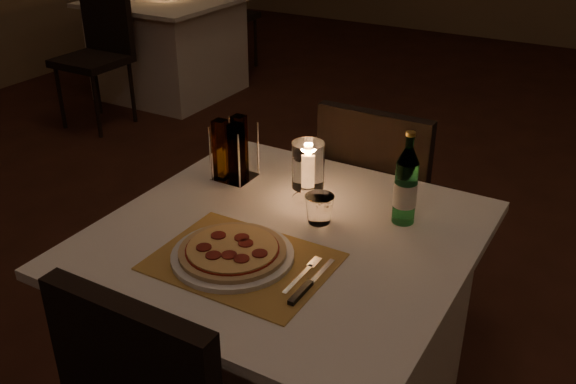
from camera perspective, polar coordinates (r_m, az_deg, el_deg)
The scene contains 15 objects.
floor at distance 2.58m, azimuth 10.29°, elevation -13.49°, with size 8.00×10.00×0.02m, color #401E14.
main_table at distance 2.00m, azimuth -0.29°, elevation -12.69°, with size 1.00×1.00×0.74m.
chair_far at distance 2.44m, azimuth 8.20°, elevation 0.00°, with size 0.42×0.42×0.90m.
placemat at distance 1.67m, azimuth -4.07°, elevation -6.19°, with size 0.45×0.34×0.00m, color gold.
plate at distance 1.68m, azimuth -4.94°, elevation -5.64°, with size 0.32×0.32×0.01m, color white.
pizza at distance 1.67m, azimuth -4.96°, elevation -5.18°, with size 0.28×0.28×0.02m.
fork at distance 1.62m, azimuth 1.50°, elevation -7.14°, with size 0.02×0.18×0.00m.
knife at distance 1.56m, azimuth 1.55°, elevation -8.51°, with size 0.02×0.22×0.01m.
tumbler at distance 1.82m, azimuth 2.80°, elevation -1.53°, with size 0.08×0.08×0.08m, color white, non-canonical shape.
water_bottle at distance 1.82m, azimuth 10.42°, elevation 0.46°, with size 0.07×0.07×0.28m.
hurricane_candle at distance 1.91m, azimuth 1.80°, elevation 2.21°, with size 0.10×0.10×0.19m.
cruet_caddy at distance 2.05m, azimuth -4.93°, elevation 3.58°, with size 0.12×0.12×0.21m.
neighbor_table_left at distance 5.19m, azimuth -10.52°, elevation 12.57°, with size 1.00×1.00×0.74m.
neighbor_chair_la at distance 4.65m, azimuth -16.43°, elevation 12.44°, with size 0.42×0.42×0.90m.
neighbor_chair_lb at distance 5.70m, azimuth -5.93°, elevation 15.98°, with size 0.42×0.42×0.90m.
Camera 1 is at (0.57, -1.88, 1.66)m, focal length 40.00 mm.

